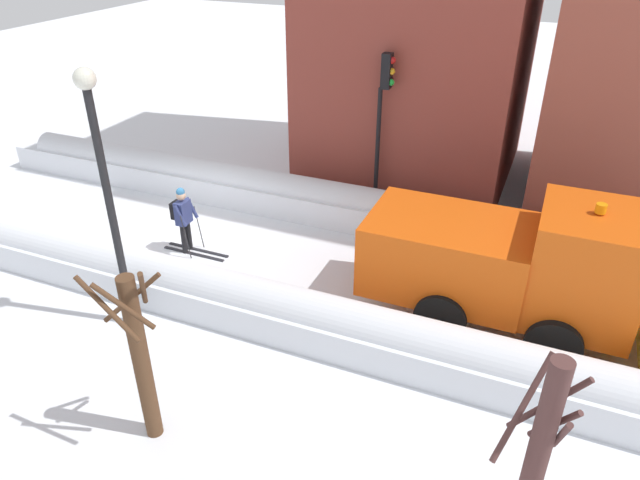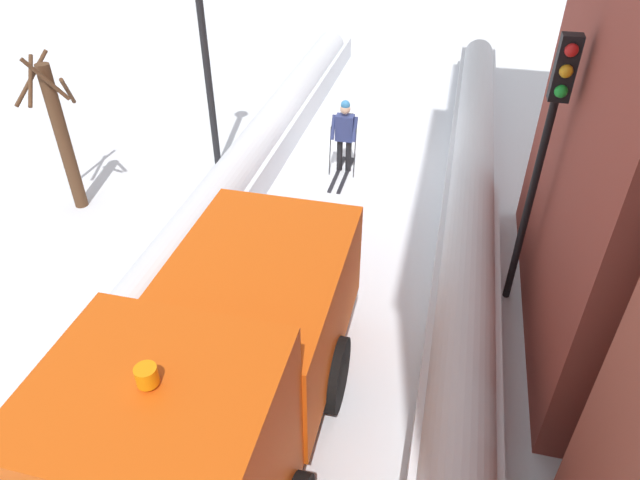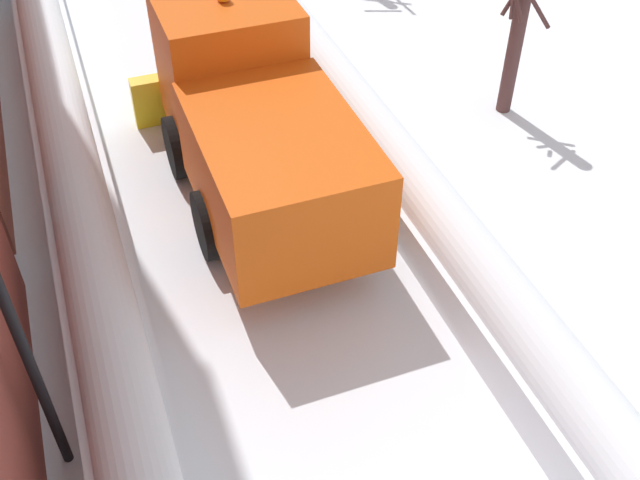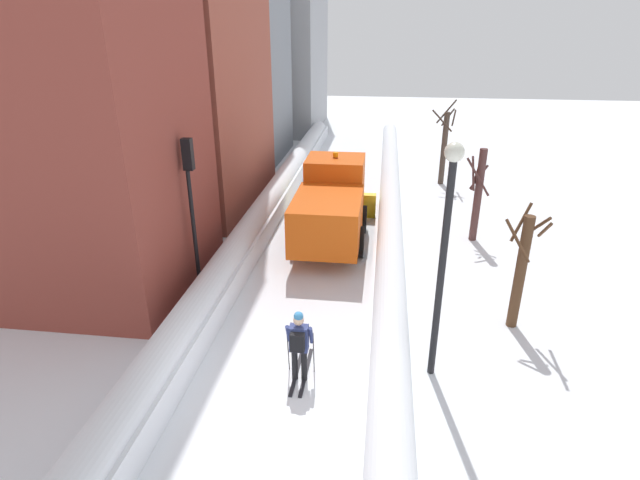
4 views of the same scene
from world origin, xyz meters
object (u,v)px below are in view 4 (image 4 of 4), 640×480
(traffic_light_pole, at_px, (191,187))
(bare_tree_near, at_px, (521,269))
(bare_tree_mid, at_px, (478,194))
(bare_tree_far, at_px, (444,146))
(plow_truck, at_px, (331,205))
(street_lamp, at_px, (445,239))
(skier, at_px, (299,343))

(traffic_light_pole, relative_size, bare_tree_near, 1.36)
(bare_tree_mid, distance_m, bare_tree_far, 7.30)
(plow_truck, distance_m, bare_tree_near, 7.48)
(street_lamp, relative_size, bare_tree_far, 1.30)
(bare_tree_near, xyz_separation_m, bare_tree_mid, (-0.19, 5.94, 0.10))
(skier, height_order, bare_tree_far, bare_tree_far)
(plow_truck, bearing_deg, bare_tree_mid, 9.56)
(skier, xyz_separation_m, bare_tree_near, (5.39, 2.98, 0.73))
(plow_truck, xyz_separation_m, street_lamp, (3.18, -7.37, 1.98))
(plow_truck, height_order, traffic_light_pole, traffic_light_pole)
(traffic_light_pole, relative_size, street_lamp, 0.85)
(plow_truck, relative_size, bare_tree_mid, 1.70)
(plow_truck, bearing_deg, bare_tree_far, 59.50)
(traffic_light_pole, distance_m, bare_tree_mid, 10.36)
(bare_tree_near, bearing_deg, bare_tree_mid, 91.82)
(street_lamp, xyz_separation_m, bare_tree_far, (1.64, 15.55, -1.47))
(skier, xyz_separation_m, street_lamp, (3.04, 0.65, 2.45))
(plow_truck, distance_m, traffic_light_pole, 5.73)
(skier, bearing_deg, bare_tree_near, 28.92)
(street_lamp, bearing_deg, skier, -168.01)
(plow_truck, xyz_separation_m, bare_tree_far, (4.82, 8.18, 0.51))
(skier, bearing_deg, traffic_light_pole, 133.54)
(skier, xyz_separation_m, traffic_light_pole, (-3.80, 4.00, 2.26))
(bare_tree_mid, height_order, bare_tree_far, bare_tree_far)
(skier, height_order, traffic_light_pole, traffic_light_pole)
(bare_tree_far, bearing_deg, skier, -106.12)
(bare_tree_mid, bearing_deg, bare_tree_near, -88.18)
(skier, height_order, street_lamp, street_lamp)
(traffic_light_pole, height_order, bare_tree_far, traffic_light_pole)
(street_lamp, distance_m, bare_tree_far, 15.71)
(plow_truck, bearing_deg, street_lamp, -66.69)
(traffic_light_pole, bearing_deg, street_lamp, -26.12)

